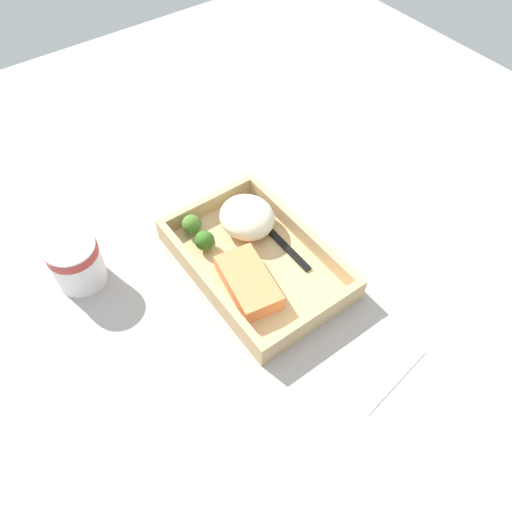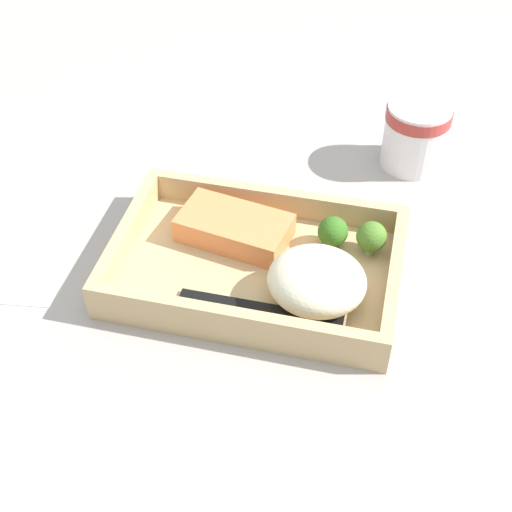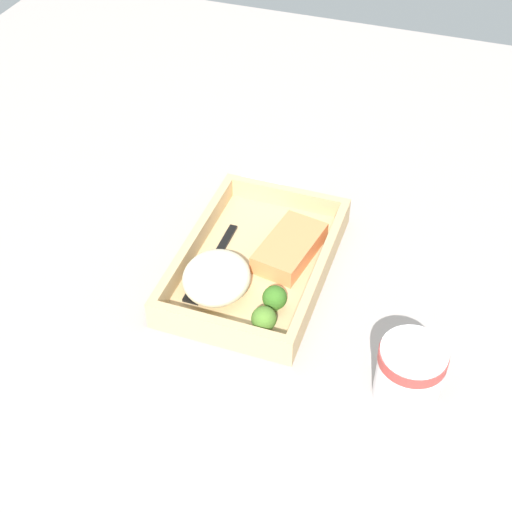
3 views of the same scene
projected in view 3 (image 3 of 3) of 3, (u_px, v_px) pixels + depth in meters
ground_plane at (256, 276)px, 98.16cm from camera, size 160.00×160.00×2.00cm
takeout_tray at (256, 267)px, 97.07cm from camera, size 28.63×19.03×1.20cm
tray_rim at (256, 256)px, 95.64cm from camera, size 28.63×19.03×2.98cm
salmon_fillet at (290, 248)px, 97.05cm from camera, size 12.33×8.07×2.73cm
mashed_potatoes at (217, 278)px, 91.06cm from camera, size 9.47×8.68×5.16cm
broccoli_floret_1 at (275, 298)px, 89.37cm from camera, size 3.16×3.16×3.54cm
broccoli_floret_2 at (264, 319)px, 86.52cm from camera, size 3.15×3.15×3.74cm
fork at (210, 268)px, 95.82cm from camera, size 15.80×2.20×0.44cm
paper_cup at (410, 371)px, 79.26cm from camera, size 7.65×7.65×8.03cm
receipt_slip at (284, 170)px, 114.34cm from camera, size 9.10×13.53×0.24cm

